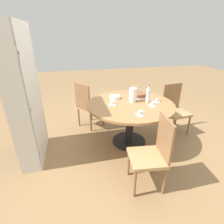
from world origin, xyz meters
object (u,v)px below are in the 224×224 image
(chair_c, at_px, (153,153))
(water_bottle, at_px, (148,95))
(chair_a, at_px, (174,108))
(cup_c, at_px, (140,113))
(coffee_pot, at_px, (133,94))
(cake_main, at_px, (139,95))
(bookshelf, at_px, (27,98))
(cup_b, at_px, (156,101))
(chair_b, at_px, (88,105))
(cup_a, at_px, (113,103))
(cup_d, at_px, (153,104))

(chair_c, relative_size, water_bottle, 3.15)
(chair_a, distance_m, cup_c, 1.21)
(coffee_pot, bearing_deg, cake_main, -43.14)
(chair_c, xyz_separation_m, water_bottle, (0.97, -0.33, 0.39))
(bookshelf, distance_m, cup_b, 2.01)
(chair_c, xyz_separation_m, bookshelf, (0.99, 1.51, 0.48))
(chair_b, bearing_deg, coffee_pot, -171.20)
(cup_c, bearing_deg, water_bottle, -34.59)
(chair_c, relative_size, cup_b, 6.99)
(bookshelf, height_order, cake_main, bookshelf)
(bookshelf, distance_m, water_bottle, 1.85)
(chair_b, height_order, coffee_pot, coffee_pot)
(chair_b, bearing_deg, chair_c, 162.50)
(chair_a, height_order, chair_c, same)
(chair_c, distance_m, coffee_pot, 1.12)
(water_bottle, height_order, cake_main, water_bottle)
(chair_a, bearing_deg, chair_c, -137.68)
(coffee_pot, xyz_separation_m, water_bottle, (-0.08, -0.24, -0.01))
(water_bottle, height_order, cup_b, water_bottle)
(coffee_pot, height_order, cup_a, coffee_pot)
(water_bottle, distance_m, cake_main, 0.30)
(chair_c, relative_size, cup_a, 6.99)
(chair_a, distance_m, cake_main, 0.78)
(chair_a, bearing_deg, cup_a, -179.04)
(water_bottle, xyz_separation_m, cup_d, (-0.17, -0.02, -0.10))
(chair_c, height_order, cup_a, chair_c)
(cake_main, bearing_deg, chair_c, 166.83)
(bookshelf, distance_m, cup_a, 1.27)
(chair_c, relative_size, cup_c, 6.99)
(bookshelf, xyz_separation_m, cup_a, (0.00, -1.26, -0.19))
(cup_a, height_order, cup_d, same)
(cake_main, height_order, cup_c, cake_main)
(chair_c, height_order, cup_d, chair_c)
(bookshelf, xyz_separation_m, cup_c, (-0.47, -1.54, -0.19))
(coffee_pot, bearing_deg, cup_c, 172.35)
(chair_a, height_order, cup_a, chair_a)
(chair_b, height_order, bookshelf, bookshelf)
(chair_a, xyz_separation_m, chair_b, (0.56, 1.60, 0.00))
(chair_a, distance_m, cup_a, 1.31)
(bookshelf, xyz_separation_m, water_bottle, (-0.03, -1.85, -0.10))
(cake_main, bearing_deg, cup_c, 159.99)
(cup_d, bearing_deg, water_bottle, 6.30)
(chair_a, xyz_separation_m, cup_a, (-0.18, 1.26, 0.29))
(cup_a, bearing_deg, chair_c, -165.48)
(chair_c, bearing_deg, cup_d, 162.46)
(bookshelf, bearing_deg, chair_b, 128.71)
(chair_c, relative_size, coffee_pot, 3.42)
(chair_c, height_order, cup_b, chair_c)
(cup_d, bearing_deg, cake_main, 7.47)
(cup_a, height_order, cup_b, same)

